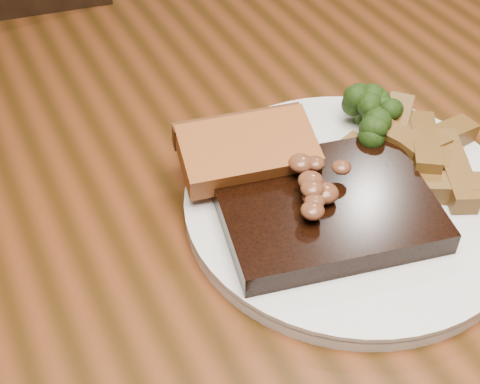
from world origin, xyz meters
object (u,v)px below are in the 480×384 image
(dining_table, at_px, (240,271))
(steak, at_px, (325,208))
(plate, at_px, (351,205))
(potato_wedges, at_px, (424,165))
(garlic_bread, at_px, (248,169))

(dining_table, relative_size, steak, 9.47)
(plate, bearing_deg, dining_table, 148.42)
(steak, bearing_deg, potato_wedges, 15.41)
(dining_table, relative_size, plate, 5.64)
(dining_table, height_order, garlic_bread, garlic_bread)
(garlic_bread, height_order, potato_wedges, same)
(garlic_bread, xyz_separation_m, potato_wedges, (0.14, -0.07, -0.00))
(steak, relative_size, potato_wedges, 1.52)
(dining_table, distance_m, steak, 0.14)
(garlic_bread, bearing_deg, potato_wedges, -13.58)
(dining_table, height_order, steak, steak)
(plate, relative_size, potato_wedges, 2.55)
(plate, height_order, steak, steak)
(garlic_bread, bearing_deg, plate, -31.45)
(dining_table, height_order, plate, plate)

